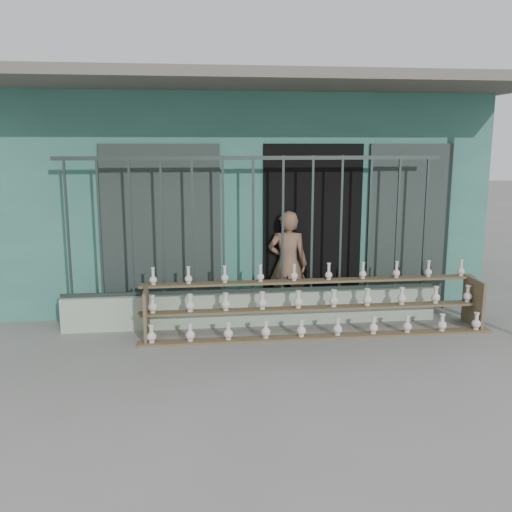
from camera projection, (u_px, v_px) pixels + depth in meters
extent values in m
plane|color=slate|center=(267.00, 360.00, 6.44)|extent=(60.00, 60.00, 0.00)
cube|color=#336C5E|center=(234.00, 189.00, 10.31)|extent=(7.00, 5.00, 3.20)
cube|color=black|center=(312.00, 230.00, 8.08)|extent=(1.40, 0.12, 2.40)
cube|color=#1F2A26|center=(162.00, 233.00, 7.79)|extent=(1.60, 0.08, 2.40)
cube|color=#1F2A26|center=(408.00, 228.00, 8.21)|extent=(1.20, 0.08, 2.40)
cube|color=#59544C|center=(254.00, 81.00, 7.00)|extent=(7.40, 2.00, 0.12)
cube|color=#96AC93|center=(253.00, 308.00, 7.66)|extent=(5.00, 0.20, 0.45)
cube|color=#283330|center=(68.00, 229.00, 7.16)|extent=(0.03, 0.03, 1.80)
cube|color=#283330|center=(100.00, 228.00, 7.21)|extent=(0.03, 0.03, 1.80)
cube|color=#283330|center=(131.00, 227.00, 7.25)|extent=(0.03, 0.03, 1.80)
cube|color=#283330|center=(162.00, 227.00, 7.30)|extent=(0.03, 0.03, 1.80)
cube|color=#283330|center=(193.00, 226.00, 7.35)|extent=(0.03, 0.03, 1.80)
cube|color=#283330|center=(223.00, 226.00, 7.39)|extent=(0.03, 0.03, 1.80)
cube|color=#283330|center=(253.00, 225.00, 7.44)|extent=(0.03, 0.03, 1.80)
cube|color=#283330|center=(283.00, 225.00, 7.49)|extent=(0.03, 0.03, 1.80)
cube|color=#283330|center=(312.00, 224.00, 7.53)|extent=(0.03, 0.03, 1.80)
cube|color=#283330|center=(341.00, 224.00, 7.58)|extent=(0.03, 0.03, 1.80)
cube|color=#283330|center=(369.00, 223.00, 7.63)|extent=(0.03, 0.03, 1.80)
cube|color=#283330|center=(397.00, 223.00, 7.67)|extent=(0.03, 0.03, 1.80)
cube|color=#283330|center=(425.00, 222.00, 7.72)|extent=(0.03, 0.03, 1.80)
cube|color=#283330|center=(253.00, 158.00, 7.27)|extent=(5.00, 0.04, 0.05)
cube|color=#283330|center=(253.00, 290.00, 7.61)|extent=(5.00, 0.04, 0.05)
cube|color=brown|center=(319.00, 337.00, 7.16)|extent=(4.50, 0.18, 0.03)
cube|color=brown|center=(316.00, 308.00, 7.34)|extent=(4.50, 0.18, 0.03)
cube|color=brown|center=(312.00, 281.00, 7.53)|extent=(4.50, 0.18, 0.03)
cube|color=brown|center=(146.00, 314.00, 7.08)|extent=(0.04, 0.55, 0.64)
cube|color=brown|center=(473.00, 302.00, 7.60)|extent=(0.04, 0.55, 0.64)
imported|color=brown|center=(288.00, 264.00, 7.92)|extent=(0.62, 0.49, 1.50)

